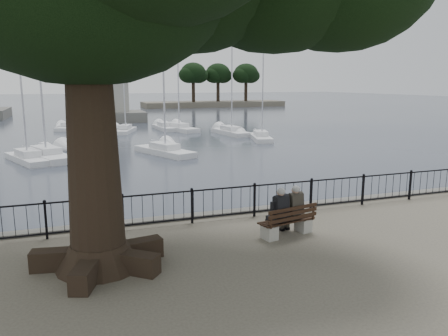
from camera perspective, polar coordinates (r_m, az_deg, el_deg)
name	(u,v)px	position (r m, az deg, el deg)	size (l,w,h in m)	color
harbor	(219,230)	(13.96, -0.69, -8.11)	(260.00, 260.00, 1.20)	#55534F
railing	(224,202)	(13.19, 0.00, -4.44)	(22.06, 0.06, 1.00)	black
bench	(288,225)	(12.06, 8.33, -7.35)	(1.71, 0.83, 0.87)	gray
person_left	(277,214)	(11.85, 7.00, -5.96)	(0.48, 0.73, 1.38)	black
person_right	(292,211)	(12.16, 8.87, -5.57)	(0.48, 0.73, 1.38)	black
lion_monument	(119,103)	(59.80, -13.58, 8.22)	(6.43, 6.43, 9.38)	#55534F
sailboat_a	(28,157)	(31.13, -24.23, 1.27)	(3.32, 5.40, 9.81)	silver
sailboat_b	(46,154)	(31.82, -22.18, 1.71)	(3.90, 6.33, 12.60)	silver
sailboat_c	(165,150)	(31.66, -7.78, 2.35)	(3.67, 5.88, 11.30)	silver
sailboat_d	(261,137)	(39.56, 4.81, 4.08)	(2.76, 5.42, 8.63)	silver
sailboat_f	(125,130)	(46.32, -12.76, 4.90)	(2.93, 5.07, 9.33)	silver
sailboat_g	(178,128)	(47.17, -5.97, 5.22)	(3.39, 6.26, 10.46)	silver
sailboat_h	(69,126)	(51.24, -19.59, 5.15)	(3.15, 5.09, 11.02)	silver
sailboat_i	(231,131)	(43.49, 0.86, 4.81)	(2.33, 6.04, 11.22)	silver
sailboat_j	(165,127)	(48.46, -7.76, 5.34)	(1.95, 5.61, 9.98)	silver
far_shore	(217,88)	(93.80, -0.95, 10.45)	(30.00, 8.60, 9.18)	#544F44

